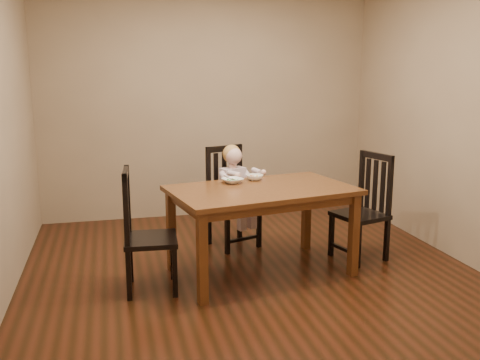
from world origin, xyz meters
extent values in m
cube|color=#411B0D|center=(0.00, 0.00, 0.00)|extent=(4.00, 4.00, 0.01)
cube|color=#92795C|center=(0.00, 2.00, 1.35)|extent=(4.00, 0.01, 2.70)
cube|color=#92795C|center=(0.00, -2.00, 1.35)|extent=(4.00, 0.01, 2.70)
cube|color=#92795C|center=(2.00, 0.00, 1.35)|extent=(0.01, 4.00, 2.70)
cube|color=#512A13|center=(0.09, -0.06, 0.76)|extent=(1.70, 1.21, 0.04)
cube|color=#512A13|center=(0.09, -0.06, 0.70)|extent=(1.56, 1.06, 0.08)
cube|color=#512A13|center=(-0.53, -0.58, 0.37)|extent=(0.08, 0.08, 0.74)
cube|color=#512A13|center=(0.85, -0.32, 0.37)|extent=(0.08, 0.08, 0.74)
cube|color=#512A13|center=(-0.68, 0.19, 0.37)|extent=(0.08, 0.08, 0.74)
cube|color=#512A13|center=(0.71, 0.46, 0.37)|extent=(0.08, 0.08, 0.74)
cube|color=black|center=(0.02, 0.72, 0.43)|extent=(0.55, 0.54, 0.04)
cube|color=black|center=(0.14, 0.95, 0.20)|extent=(0.05, 0.05, 0.41)
cube|color=black|center=(-0.22, 0.82, 0.20)|extent=(0.05, 0.05, 0.41)
cube|color=black|center=(0.26, 0.61, 0.20)|extent=(0.05, 0.05, 0.41)
cube|color=black|center=(-0.10, 0.49, 0.20)|extent=(0.05, 0.05, 0.41)
cube|color=black|center=(0.14, 0.95, 0.73)|extent=(0.05, 0.05, 0.57)
cube|color=black|center=(-0.22, 0.82, 0.73)|extent=(0.05, 0.05, 0.57)
cube|color=black|center=(-0.04, 0.89, 0.99)|extent=(0.41, 0.17, 0.06)
cube|color=black|center=(0.05, 0.92, 0.70)|extent=(0.05, 0.03, 0.49)
cube|color=black|center=(-0.04, 0.89, 0.70)|extent=(0.05, 0.03, 0.49)
cube|color=black|center=(-0.14, 0.85, 0.70)|extent=(0.05, 0.03, 0.49)
cube|color=black|center=(-0.89, -0.20, 0.43)|extent=(0.45, 0.47, 0.04)
cube|color=black|center=(-1.06, 0.00, 0.20)|extent=(0.04, 0.04, 0.41)
cube|color=black|center=(-1.08, -0.38, 0.20)|extent=(0.04, 0.04, 0.41)
cube|color=black|center=(-0.70, -0.03, 0.20)|extent=(0.04, 0.04, 0.41)
cube|color=black|center=(-0.73, -0.41, 0.20)|extent=(0.04, 0.04, 0.41)
cube|color=black|center=(-1.06, 0.00, 0.73)|extent=(0.04, 0.04, 0.57)
cube|color=black|center=(-1.08, -0.38, 0.73)|extent=(0.04, 0.04, 0.57)
cube|color=black|center=(-1.07, -0.19, 0.99)|extent=(0.07, 0.42, 0.06)
cube|color=black|center=(-1.06, -0.09, 0.70)|extent=(0.02, 0.05, 0.49)
cube|color=black|center=(-1.07, -0.19, 0.70)|extent=(0.02, 0.05, 0.49)
cube|color=black|center=(-1.08, -0.29, 0.70)|extent=(0.02, 0.05, 0.49)
cube|color=black|center=(1.10, 0.07, 0.43)|extent=(0.52, 0.54, 0.04)
cube|color=black|center=(1.32, -0.06, 0.20)|extent=(0.05, 0.05, 0.41)
cube|color=black|center=(1.21, 0.30, 0.20)|extent=(0.05, 0.05, 0.41)
cube|color=black|center=(0.98, -0.16, 0.20)|extent=(0.05, 0.05, 0.41)
cube|color=black|center=(0.87, 0.20, 0.20)|extent=(0.05, 0.05, 0.41)
cube|color=black|center=(1.32, -0.06, 0.73)|extent=(0.05, 0.05, 0.57)
cube|color=black|center=(1.21, 0.30, 0.73)|extent=(0.05, 0.05, 0.57)
cube|color=black|center=(1.27, 0.12, 0.98)|extent=(0.15, 0.41, 0.06)
cube|color=black|center=(1.30, 0.02, 0.70)|extent=(0.03, 0.05, 0.49)
cube|color=black|center=(1.27, 0.12, 0.70)|extent=(0.03, 0.05, 0.49)
cube|color=black|center=(1.24, 0.21, 0.70)|extent=(0.03, 0.05, 0.49)
imported|color=white|center=(-0.12, 0.18, 0.80)|extent=(0.24, 0.24, 0.04)
imported|color=white|center=(0.11, 0.27, 0.80)|extent=(0.20, 0.20, 0.05)
cube|color=silver|center=(-0.15, 0.16, 0.83)|extent=(0.09, 0.09, 0.04)
cube|color=silver|center=(-0.15, 0.16, 0.81)|extent=(0.04, 0.04, 0.01)
camera|label=1|loc=(-1.18, -4.41, 1.80)|focal=40.00mm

